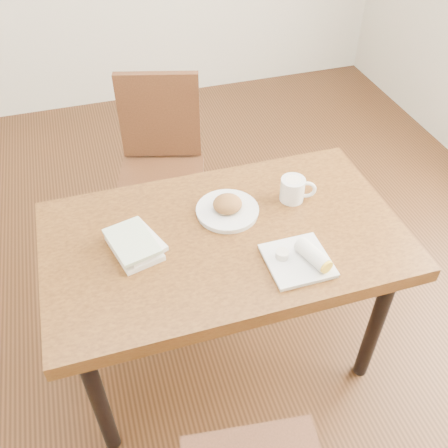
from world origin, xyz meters
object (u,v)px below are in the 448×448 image
object	(u,v)px
table	(224,250)
plate_burrito	(302,259)
plate_scone	(227,208)
book_stack	(134,244)
chair_far	(161,159)
coffee_mug	(294,189)

from	to	relation	value
table	plate_burrito	world-z (taller)	plate_burrito
plate_scone	book_stack	bearing A→B (deg)	-166.55
chair_far	plate_burrito	xyz separation A→B (m)	(0.29, -1.03, 0.22)
table	plate_burrito	bearing A→B (deg)	-45.52
chair_far	table	bearing A→B (deg)	-84.42
chair_far	plate_burrito	distance (m)	1.10
plate_scone	book_stack	xyz separation A→B (m)	(-0.37, -0.09, 0.00)
table	coffee_mug	xyz separation A→B (m)	(0.32, 0.11, 0.13)
table	coffee_mug	distance (m)	0.36
coffee_mug	plate_burrito	bearing A→B (deg)	-107.70
table	book_stack	world-z (taller)	book_stack
table	plate_scone	bearing A→B (deg)	66.45
table	plate_burrito	xyz separation A→B (m)	(0.21, -0.22, 0.11)
book_stack	plate_scone	bearing A→B (deg)	13.45
plate_burrito	book_stack	xyz separation A→B (m)	(-0.53, 0.23, 0.01)
table	book_stack	xyz separation A→B (m)	(-0.32, 0.02, 0.11)
plate_burrito	plate_scone	bearing A→B (deg)	117.14
chair_far	coffee_mug	world-z (taller)	chair_far
table	plate_burrito	size ratio (longest dim) A/B	6.12
table	coffee_mug	world-z (taller)	coffee_mug
book_stack	plate_burrito	bearing A→B (deg)	-23.71
coffee_mug	plate_burrito	xyz separation A→B (m)	(-0.10, -0.33, -0.03)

